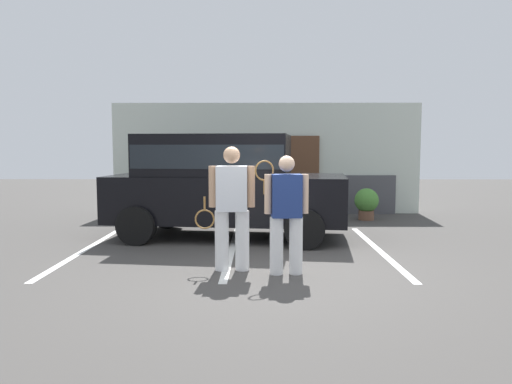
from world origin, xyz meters
TOP-DOWN VIEW (x-y plane):
  - ground_plane at (0.00, 0.00)m, footprint 40.00×40.00m
  - parking_stripe_0 at (-3.25, 1.50)m, footprint 0.12×4.40m
  - parking_stripe_1 at (-0.66, 1.50)m, footprint 0.12×4.40m
  - parking_stripe_2 at (1.92, 1.50)m, footprint 0.12×4.40m
  - house_frontage at (0.01, 6.32)m, footprint 8.30×0.40m
  - parked_suv at (-0.91, 2.67)m, footprint 4.79×2.59m
  - tennis_player_man at (-0.58, 0.05)m, footprint 0.93×0.28m
  - tennis_player_woman at (0.20, -0.16)m, footprint 0.77×0.29m
  - potted_plant_by_porch at (2.47, 5.03)m, footprint 0.60×0.60m

SIDE VIEW (x-z plane):
  - ground_plane at x=0.00m, z-range 0.00..0.00m
  - parking_stripe_0 at x=-3.25m, z-range 0.00..0.01m
  - parking_stripe_1 at x=-0.66m, z-range 0.00..0.01m
  - parking_stripe_2 at x=1.92m, z-range 0.00..0.01m
  - potted_plant_by_porch at x=2.47m, z-range 0.04..0.83m
  - tennis_player_woman at x=0.20m, z-range 0.04..1.73m
  - tennis_player_man at x=-0.58m, z-range 0.03..1.85m
  - parked_suv at x=-0.91m, z-range 0.12..2.17m
  - house_frontage at x=0.01m, z-range -0.09..2.89m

